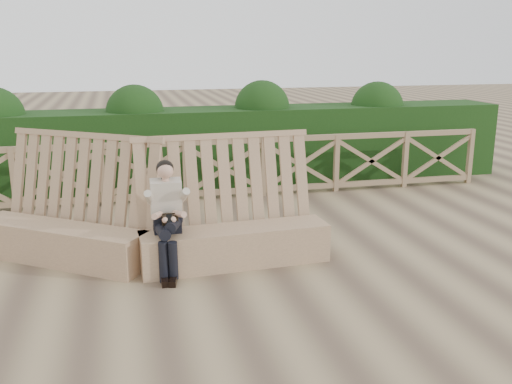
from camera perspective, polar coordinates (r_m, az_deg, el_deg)
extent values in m
plane|color=brown|center=(7.20, 2.12, -7.64)|extent=(60.00, 60.00, 0.00)
cube|color=#906E52|center=(7.76, -18.94, -4.88)|extent=(2.23, 1.79, 0.49)
cube|color=#906E52|center=(7.80, -18.00, -0.30)|extent=(2.20, 1.76, 1.60)
cube|color=#906E52|center=(7.26, -2.10, -5.41)|extent=(2.41, 0.64, 0.49)
cube|color=#906E52|center=(7.34, -2.68, -0.49)|extent=(2.41, 0.59, 1.60)
cube|color=black|center=(7.08, -8.86, -3.15)|extent=(0.33, 0.24, 0.20)
cube|color=#BEB19D|center=(7.04, -8.99, -0.60)|extent=(0.37, 0.27, 0.49)
sphere|color=tan|center=(6.91, -9.07, 2.13)|extent=(0.19, 0.19, 0.19)
sphere|color=black|center=(6.94, -9.10, 2.33)|extent=(0.21, 0.21, 0.21)
cylinder|color=black|center=(6.90, -9.40, -3.82)|extent=(0.14, 0.43, 0.14)
cylinder|color=black|center=(6.90, -8.21, -3.18)|extent=(0.14, 0.43, 0.15)
cylinder|color=black|center=(6.81, -9.23, -6.96)|extent=(0.11, 0.11, 0.49)
cylinder|color=black|center=(6.80, -8.27, -6.95)|extent=(0.11, 0.11, 0.49)
cube|color=black|center=(6.81, -9.10, -8.80)|extent=(0.08, 0.22, 0.07)
cube|color=black|center=(6.80, -8.30, -8.81)|extent=(0.08, 0.22, 0.07)
cube|color=black|center=(6.90, -8.61, -2.82)|extent=(0.19, 0.11, 0.13)
cube|color=black|center=(6.74, -8.67, -2.74)|extent=(0.06, 0.08, 0.11)
cube|color=#896F4F|center=(10.22, -3.18, 5.10)|extent=(10.10, 0.07, 0.10)
cube|color=#896F4F|center=(10.41, -3.11, 0.04)|extent=(10.10, 0.07, 0.10)
cube|color=black|center=(11.44, -4.27, 4.56)|extent=(12.00, 1.20, 1.50)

